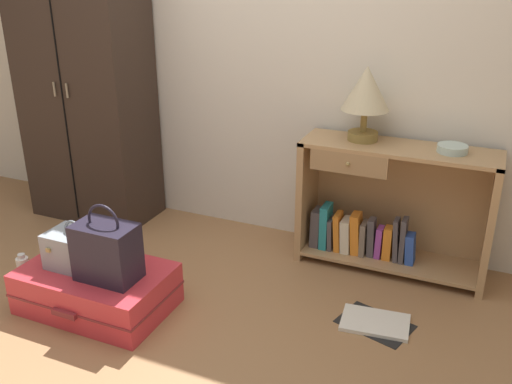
{
  "coord_description": "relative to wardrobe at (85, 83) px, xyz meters",
  "views": [
    {
      "loc": [
        1.37,
        -1.77,
        1.71
      ],
      "look_at": [
        0.25,
        0.79,
        0.55
      ],
      "focal_mm": 39.65,
      "sensor_mm": 36.0,
      "label": 1
    }
  ],
  "objects": [
    {
      "name": "bowl",
      "position": [
        2.35,
        0.06,
        -0.17
      ],
      "size": [
        0.16,
        0.16,
        0.04
      ],
      "primitive_type": "cylinder",
      "color": "silver",
      "rests_on": "bookshelf"
    },
    {
      "name": "table_lamp",
      "position": [
        1.86,
        0.08,
        0.09
      ],
      "size": [
        0.27,
        0.27,
        0.42
      ],
      "color": "olive",
      "rests_on": "bookshelf"
    },
    {
      "name": "open_book_on_floor",
      "position": [
        2.14,
        -0.56,
        -0.93
      ],
      "size": [
        0.4,
        0.33,
        0.02
      ],
      "color": "white",
      "rests_on": "ground_plane"
    },
    {
      "name": "back_wall",
      "position": [
        1.17,
        0.3,
        0.36
      ],
      "size": [
        6.4,
        0.1,
        2.6
      ],
      "primitive_type": "cube",
      "color": "silver",
      "rests_on": "ground_plane"
    },
    {
      "name": "bottle",
      "position": [
        0.24,
        -0.97,
        -0.85
      ],
      "size": [
        0.07,
        0.07,
        0.19
      ],
      "color": "white",
      "rests_on": "ground_plane"
    },
    {
      "name": "wardrobe",
      "position": [
        0.0,
        0.0,
        0.0
      ],
      "size": [
        0.83,
        0.47,
        1.88
      ],
      "color": "#33261E",
      "rests_on": "ground_plane"
    },
    {
      "name": "ground_plane",
      "position": [
        1.17,
        -1.2,
        -0.94
      ],
      "size": [
        9.0,
        9.0,
        0.0
      ],
      "primitive_type": "plane",
      "color": "#9E7047"
    },
    {
      "name": "bookshelf",
      "position": [
        2.03,
        0.07,
        -0.59
      ],
      "size": [
        1.08,
        0.35,
        0.75
      ],
      "color": "tan",
      "rests_on": "ground_plane"
    },
    {
      "name": "suitcase_large",
      "position": [
        0.76,
        -0.99,
        -0.83
      ],
      "size": [
        0.76,
        0.5,
        0.23
      ],
      "color": "#D1333D",
      "rests_on": "ground_plane"
    },
    {
      "name": "handbag",
      "position": [
        0.89,
        -1.03,
        -0.56
      ],
      "size": [
        0.3,
        0.19,
        0.4
      ],
      "color": "#231E2D",
      "rests_on": "suitcase_large"
    },
    {
      "name": "train_case",
      "position": [
        0.66,
        -1.0,
        -0.61
      ],
      "size": [
        0.28,
        0.22,
        0.26
      ],
      "color": "#8E99A3",
      "rests_on": "suitcase_large"
    }
  ]
}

